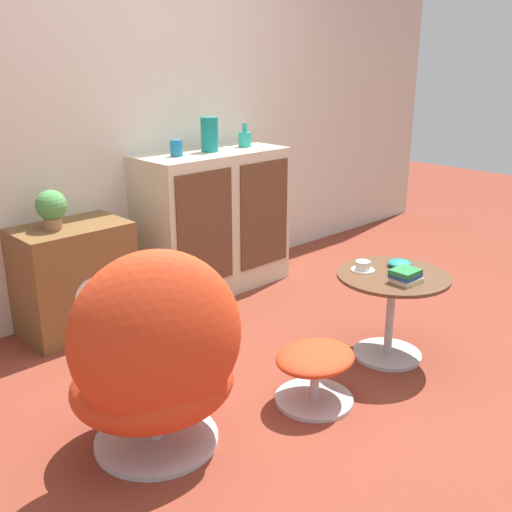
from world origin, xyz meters
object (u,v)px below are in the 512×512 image
at_px(egg_chair, 156,363).
at_px(book_stack, 406,276).
at_px(coffee_table, 391,302).
at_px(potted_plant, 51,207).
at_px(vase_leftmost, 176,148).
at_px(bowl, 400,263).
at_px(teacup, 363,267).
at_px(vase_inner_left, 210,134).
at_px(sideboard, 213,221).
at_px(tv_console, 75,279).
at_px(vase_inner_right, 245,139).
at_px(ottoman, 315,366).

bearing_deg(egg_chair, book_stack, -12.17).
height_order(coffee_table, book_stack, book_stack).
distance_m(coffee_table, potted_plant, 1.93).
relative_size(vase_leftmost, bowl, 0.80).
height_order(egg_chair, teacup, egg_chair).
xyz_separation_m(coffee_table, vase_inner_left, (-0.03, 1.46, 0.75)).
relative_size(sideboard, tv_console, 1.62).
xyz_separation_m(tv_console, egg_chair, (-0.33, -1.30, 0.09)).
distance_m(vase_leftmost, vase_inner_right, 0.59).
bearing_deg(coffee_table, egg_chair, 172.54).
bearing_deg(egg_chair, teacup, -1.44).
bearing_deg(egg_chair, sideboard, 42.95).
distance_m(sideboard, coffee_table, 1.46).
height_order(teacup, bowl, teacup).
bearing_deg(potted_plant, vase_inner_left, -1.45).
bearing_deg(vase_leftmost, ottoman, -102.75).
relative_size(egg_chair, bowl, 7.11).
bearing_deg(vase_inner_right, vase_inner_left, -180.00).
bearing_deg(vase_inner_left, egg_chair, -136.71).
bearing_deg(vase_inner_right, tv_console, 178.82).
xyz_separation_m(tv_console, potted_plant, (-0.09, 0.00, 0.45)).
relative_size(coffee_table, teacup, 4.68).
height_order(egg_chair, book_stack, egg_chair).
relative_size(teacup, book_stack, 0.84).
distance_m(coffee_table, vase_leftmost, 1.64).
xyz_separation_m(book_stack, bowl, (0.18, 0.15, -0.02)).
distance_m(ottoman, vase_inner_right, 1.93).
relative_size(egg_chair, potted_plant, 4.13).
relative_size(coffee_table, vase_inner_right, 3.63).
bearing_deg(book_stack, vase_leftmost, 99.05).
bearing_deg(book_stack, tv_console, 122.29).
bearing_deg(book_stack, vase_inner_left, 89.13).
bearing_deg(tv_console, sideboard, -1.74).
bearing_deg(ottoman, tv_console, 105.66).
bearing_deg(vase_inner_left, potted_plant, 178.55).
relative_size(tv_console, vase_inner_right, 3.97).
bearing_deg(teacup, bowl, -27.97).
bearing_deg(vase_leftmost, coffee_table, -78.34).
bearing_deg(bowl, coffee_table, -159.96).
bearing_deg(egg_chair, potted_plant, 79.87).
distance_m(tv_console, vase_leftmost, 1.02).
xyz_separation_m(ottoman, bowl, (0.76, 0.07, 0.31)).
bearing_deg(teacup, ottoman, -163.51).
distance_m(sideboard, vase_inner_left, 0.59).
xyz_separation_m(ottoman, vase_inner_right, (0.92, 1.48, 0.83)).
bearing_deg(bowl, ottoman, -175.07).
bearing_deg(vase_inner_right, sideboard, -179.27).
relative_size(egg_chair, vase_inner_right, 5.60).
distance_m(vase_leftmost, potted_plant, 0.88).
bearing_deg(vase_inner_left, teacup, -91.74).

